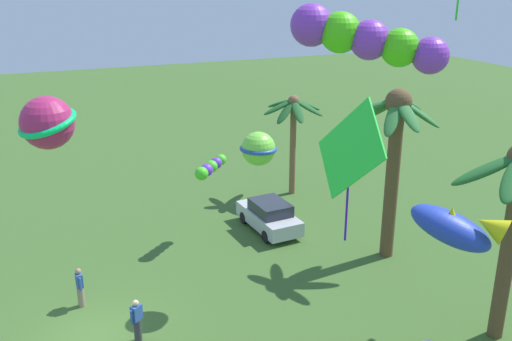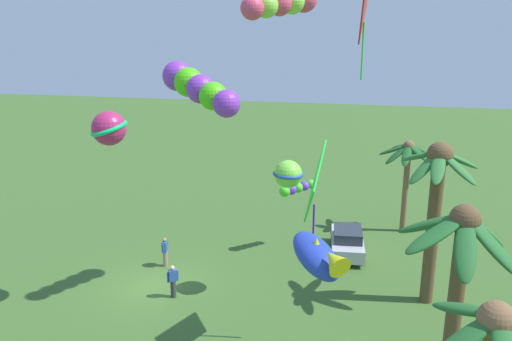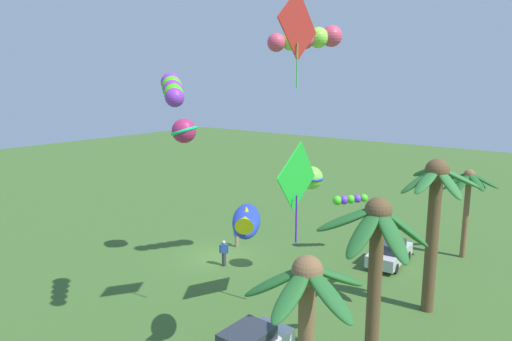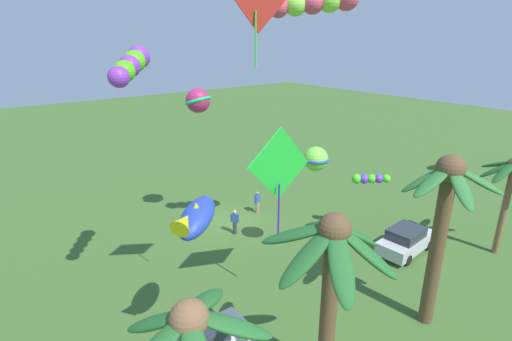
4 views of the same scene
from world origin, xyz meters
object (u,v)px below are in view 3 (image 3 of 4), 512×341
(parked_car_0, at_px, (389,252))
(kite_fish_2, at_px, (246,221))
(kite_ball_5, at_px, (311,178))
(kite_ball_7, at_px, (184,131))
(spectator_0, at_px, (224,253))
(palm_tree_1, at_px, (306,311))
(kite_diamond_6, at_px, (297,179))
(palm_tree_2, at_px, (375,245))
(kite_tube_1, at_px, (173,89))
(kite_tube_3, at_px, (308,39))
(palm_tree_3, at_px, (468,189))
(kite_diamond_4, at_px, (298,27))
(palm_tree_0, at_px, (435,205))
(kite_tube_0, at_px, (349,199))
(spectator_1, at_px, (237,235))

(parked_car_0, xyz_separation_m, kite_fish_2, (12.98, -0.64, 5.05))
(kite_ball_5, distance_m, kite_ball_7, 7.94)
(spectator_0, bearing_deg, palm_tree_1, 51.30)
(kite_ball_5, height_order, kite_diamond_6, kite_diamond_6)
(spectator_0, xyz_separation_m, kite_ball_5, (-1.48, 5.09, 5.05))
(palm_tree_2, bearing_deg, kite_ball_7, -104.49)
(kite_tube_1, relative_size, kite_ball_7, 1.27)
(palm_tree_2, height_order, kite_tube_3, kite_tube_3)
(palm_tree_3, distance_m, kite_diamond_4, 17.56)
(palm_tree_0, bearing_deg, kite_diamond_6, -49.16)
(palm_tree_0, xyz_separation_m, kite_ball_5, (0.49, -6.42, 0.53))
(palm_tree_0, xyz_separation_m, kite_diamond_6, (4.25, -4.91, 1.31))
(kite_tube_3, bearing_deg, palm_tree_1, 32.37)
(palm_tree_1, xyz_separation_m, kite_ball_5, (-10.68, -6.39, 1.29))
(palm_tree_1, height_order, palm_tree_2, palm_tree_2)
(spectator_0, distance_m, kite_diamond_6, 9.10)
(kite_fish_2, height_order, kite_ball_7, kite_ball_7)
(palm_tree_3, bearing_deg, palm_tree_1, 1.51)
(palm_tree_0, xyz_separation_m, palm_tree_1, (11.17, -0.04, -0.75))
(kite_tube_0, distance_m, kite_ball_7, 11.22)
(palm_tree_2, distance_m, kite_ball_7, 14.32)
(kite_ball_5, bearing_deg, parked_car_0, 151.42)
(palm_tree_2, relative_size, parked_car_0, 1.74)
(spectator_1, distance_m, kite_diamond_4, 17.28)
(palm_tree_2, bearing_deg, kite_diamond_6, -114.66)
(kite_ball_7, bearing_deg, kite_tube_0, 137.19)
(palm_tree_0, bearing_deg, palm_tree_1, -0.19)
(kite_diamond_6, bearing_deg, kite_ball_5, -158.10)
(kite_tube_3, height_order, kite_ball_5, kite_tube_3)
(spectator_0, distance_m, kite_fish_2, 10.91)
(palm_tree_2, relative_size, spectator_1, 4.39)
(spectator_0, bearing_deg, parked_car_0, 129.48)
(palm_tree_3, height_order, kite_diamond_4, kite_diamond_4)
(palm_tree_1, xyz_separation_m, palm_tree_2, (-4.69, -0.02, 0.61))
(spectator_1, distance_m, kite_tube_3, 13.92)
(palm_tree_2, height_order, kite_diamond_4, kite_diamond_4)
(palm_tree_0, xyz_separation_m, kite_diamond_4, (6.65, -3.44, 7.65))
(kite_diamond_4, relative_size, kite_ball_7, 1.72)
(palm_tree_0, distance_m, kite_fish_2, 9.62)
(kite_tube_0, height_order, kite_tube_3, kite_tube_3)
(kite_tube_1, distance_m, kite_ball_7, 8.73)
(spectator_0, xyz_separation_m, kite_tube_0, (-6.52, 4.87, 2.77))
(spectator_0, relative_size, kite_fish_2, 0.62)
(kite_fish_2, distance_m, kite_diamond_4, 7.49)
(spectator_0, distance_m, spectator_1, 3.34)
(parked_car_0, distance_m, kite_tube_3, 13.69)
(palm_tree_1, height_order, spectator_1, palm_tree_1)
(spectator_1, height_order, kite_tube_3, kite_tube_3)
(kite_tube_0, relative_size, kite_ball_5, 1.23)
(parked_car_0, bearing_deg, kite_fish_2, -2.82)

